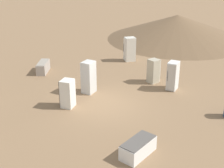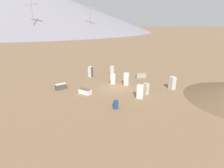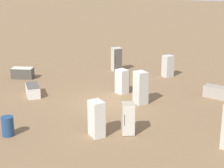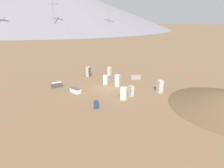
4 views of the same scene
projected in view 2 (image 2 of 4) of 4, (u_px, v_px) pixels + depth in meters
ground_plane at (117, 88)px, 25.12m from camera, size 1000.00×1000.00×0.00m
mountain_ridge_0 at (33, 8)px, 193.39m from camera, size 261.21×261.21×48.57m
power_pylon_0 at (91, 26)px, 119.75m from camera, size 7.80×2.68×22.29m
power_pylon_1 at (34, 26)px, 103.15m from camera, size 8.10×2.78×23.16m
discarded_fridge_0 at (146, 89)px, 22.62m from camera, size 0.82×0.79×1.53m
discarded_fridge_1 at (85, 91)px, 23.00m from camera, size 1.74×1.02×0.67m
discarded_fridge_2 at (127, 79)px, 26.04m from camera, size 0.74×0.68×1.90m
discarded_fridge_3 at (140, 92)px, 21.49m from camera, size 0.82×0.58×1.72m
discarded_fridge_4 at (112, 70)px, 31.51m from camera, size 0.70×0.69×1.56m
discarded_fridge_5 at (113, 79)px, 26.72m from camera, size 0.78×0.76×1.53m
discarded_fridge_6 at (172, 83)px, 24.46m from camera, size 1.01×1.01×1.82m
discarded_fridge_7 at (61, 86)px, 24.62m from camera, size 1.43×1.65×0.78m
discarded_fridge_8 at (91, 72)px, 30.20m from camera, size 0.69×0.71×1.79m
discarded_fridge_9 at (141, 75)px, 29.92m from camera, size 1.74×1.29×0.73m
rusty_barrel at (116, 105)px, 18.96m from camera, size 0.57×0.57×0.94m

